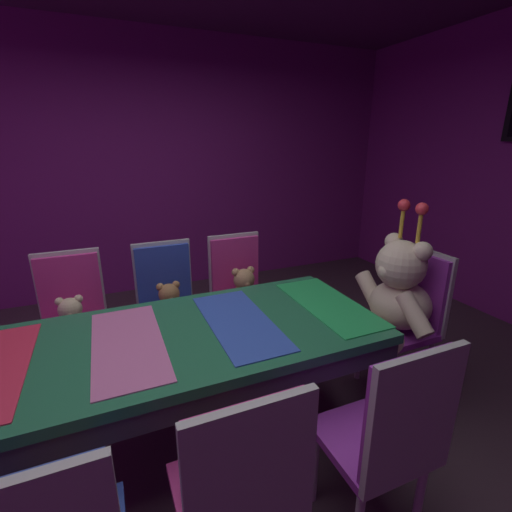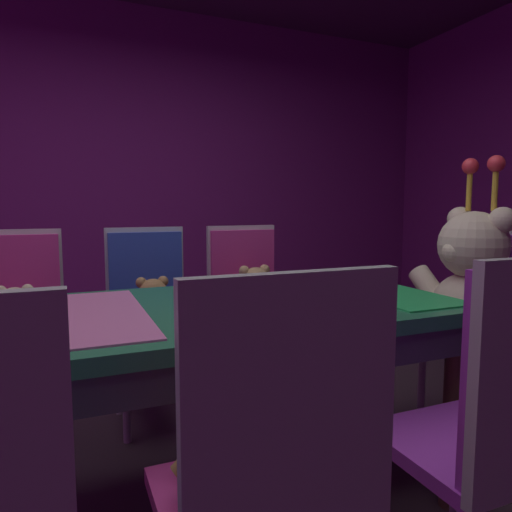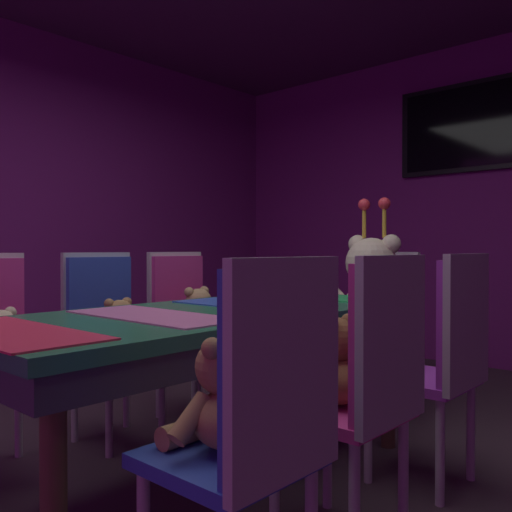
{
  "view_description": "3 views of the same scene",
  "coord_description": "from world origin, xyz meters",
  "px_view_note": "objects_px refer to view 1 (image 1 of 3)",
  "views": [
    {
      "loc": [
        1.63,
        -0.31,
        1.66
      ],
      "look_at": [
        0.2,
        0.3,
        1.17
      ],
      "focal_mm": 25.3,
      "sensor_mm": 36.0,
      "label": 1
    },
    {
      "loc": [
        1.57,
        -0.36,
        1.09
      ],
      "look_at": [
        -0.11,
        0.34,
        0.9
      ],
      "focal_mm": 32.26,
      "sensor_mm": 36.0,
      "label": 2
    },
    {
      "loc": [
        1.74,
        -1.61,
        1.01
      ],
      "look_at": [
        -0.14,
        0.47,
        0.97
      ],
      "focal_mm": 38.45,
      "sensor_mm": 36.0,
      "label": 3
    }
  ],
  "objects_px": {
    "teddy_left_0": "(72,322)",
    "teddy_right_1": "(228,455)",
    "banquet_table": "(188,347)",
    "king_teddy_bear": "(397,291)",
    "chair_right_1": "(243,489)",
    "chair_left_1": "(166,296)",
    "teddy_left_2": "(244,291)",
    "chair_left_2": "(238,284)",
    "chair_right_2": "(394,431)",
    "teddy_left_1": "(170,306)",
    "chair_left_0": "(73,310)",
    "throne_chair": "(413,306)"
  },
  "relations": [
    {
      "from": "chair_right_2",
      "to": "throne_chair",
      "type": "relative_size",
      "value": 1.0
    },
    {
      "from": "chair_left_0",
      "to": "throne_chair",
      "type": "xyz_separation_m",
      "value": [
        0.84,
        2.12,
        0.0
      ]
    },
    {
      "from": "teddy_left_2",
      "to": "chair_left_0",
      "type": "bearing_deg",
      "value": -97.39
    },
    {
      "from": "teddy_left_0",
      "to": "teddy_left_1",
      "type": "distance_m",
      "value": 0.61
    },
    {
      "from": "chair_left_2",
      "to": "chair_left_1",
      "type": "bearing_deg",
      "value": -89.55
    },
    {
      "from": "banquet_table",
      "to": "chair_right_1",
      "type": "xyz_separation_m",
      "value": [
        0.81,
        -0.01,
        -0.06
      ]
    },
    {
      "from": "chair_right_1",
      "to": "chair_left_1",
      "type": "bearing_deg",
      "value": -1.29
    },
    {
      "from": "chair_right_1",
      "to": "banquet_table",
      "type": "bearing_deg",
      "value": -0.53
    },
    {
      "from": "banquet_table",
      "to": "throne_chair",
      "type": "relative_size",
      "value": 2.05
    },
    {
      "from": "throne_chair",
      "to": "king_teddy_bear",
      "type": "bearing_deg",
      "value": -0.0
    },
    {
      "from": "teddy_right_1",
      "to": "chair_left_0",
      "type": "bearing_deg",
      "value": 20.88
    },
    {
      "from": "teddy_left_0",
      "to": "chair_right_2",
      "type": "distance_m",
      "value": 1.92
    },
    {
      "from": "king_teddy_bear",
      "to": "teddy_left_2",
      "type": "bearing_deg",
      "value": -40.92
    },
    {
      "from": "banquet_table",
      "to": "chair_right_1",
      "type": "height_order",
      "value": "chair_right_1"
    },
    {
      "from": "chair_right_1",
      "to": "chair_right_2",
      "type": "relative_size",
      "value": 1.0
    },
    {
      "from": "teddy_left_0",
      "to": "chair_right_2",
      "type": "relative_size",
      "value": 0.31
    },
    {
      "from": "chair_left_1",
      "to": "throne_chair",
      "type": "bearing_deg",
      "value": 61.25
    },
    {
      "from": "chair_right_2",
      "to": "king_teddy_bear",
      "type": "height_order",
      "value": "king_teddy_bear"
    },
    {
      "from": "chair_left_2",
      "to": "chair_right_1",
      "type": "distance_m",
      "value": 1.75
    },
    {
      "from": "teddy_left_0",
      "to": "teddy_left_2",
      "type": "bearing_deg",
      "value": 89.66
    },
    {
      "from": "teddy_right_1",
      "to": "banquet_table",
      "type": "bearing_deg",
      "value": -0.64
    },
    {
      "from": "chair_right_1",
      "to": "throne_chair",
      "type": "xyz_separation_m",
      "value": [
        -0.81,
        1.55,
        0.0
      ]
    },
    {
      "from": "banquet_table",
      "to": "teddy_right_1",
      "type": "bearing_deg",
      "value": -0.64
    },
    {
      "from": "chair_left_1",
      "to": "chair_right_2",
      "type": "xyz_separation_m",
      "value": [
        1.64,
        0.59,
        0.0
      ]
    },
    {
      "from": "teddy_right_1",
      "to": "king_teddy_bear",
      "type": "bearing_deg",
      "value": -64.39
    },
    {
      "from": "teddy_left_1",
      "to": "throne_chair",
      "type": "xyz_separation_m",
      "value": [
        0.69,
        1.51,
        0.01
      ]
    },
    {
      "from": "chair_left_2",
      "to": "throne_chair",
      "type": "bearing_deg",
      "value": 49.06
    },
    {
      "from": "teddy_right_1",
      "to": "chair_left_2",
      "type": "bearing_deg",
      "value": -21.45
    },
    {
      "from": "teddy_right_1",
      "to": "chair_right_2",
      "type": "height_order",
      "value": "chair_right_2"
    },
    {
      "from": "chair_left_0",
      "to": "chair_left_1",
      "type": "height_order",
      "value": "same"
    },
    {
      "from": "teddy_left_2",
      "to": "chair_left_1",
      "type": "bearing_deg",
      "value": -104.42
    },
    {
      "from": "banquet_table",
      "to": "chair_left_1",
      "type": "bearing_deg",
      "value": 177.96
    },
    {
      "from": "teddy_left_2",
      "to": "teddy_right_1",
      "type": "xyz_separation_m",
      "value": [
        1.35,
        -0.59,
        -0.0
      ]
    },
    {
      "from": "teddy_right_1",
      "to": "teddy_left_1",
      "type": "bearing_deg",
      "value": -1.57
    },
    {
      "from": "banquet_table",
      "to": "throne_chair",
      "type": "xyz_separation_m",
      "value": [
        0.0,
        1.54,
        -0.06
      ]
    },
    {
      "from": "banquet_table",
      "to": "throne_chair",
      "type": "distance_m",
      "value": 1.54
    },
    {
      "from": "chair_left_2",
      "to": "teddy_left_2",
      "type": "distance_m",
      "value": 0.15
    },
    {
      "from": "teddy_left_0",
      "to": "teddy_left_1",
      "type": "bearing_deg",
      "value": 89.15
    },
    {
      "from": "chair_left_2",
      "to": "teddy_right_1",
      "type": "relative_size",
      "value": 2.94
    },
    {
      "from": "banquet_table",
      "to": "king_teddy_bear",
      "type": "xyz_separation_m",
      "value": [
        0.0,
        1.38,
        0.08
      ]
    },
    {
      "from": "teddy_left_0",
      "to": "chair_right_2",
      "type": "xyz_separation_m",
      "value": [
        1.51,
        1.2,
        0.02
      ]
    },
    {
      "from": "chair_left_2",
      "to": "teddy_left_0",
      "type": "bearing_deg",
      "value": -83.16
    },
    {
      "from": "chair_left_1",
      "to": "teddy_right_1",
      "type": "xyz_separation_m",
      "value": [
        1.49,
        -0.04,
        -0.0
      ]
    },
    {
      "from": "banquet_table",
      "to": "king_teddy_bear",
      "type": "bearing_deg",
      "value": 90.0
    },
    {
      "from": "chair_right_1",
      "to": "teddy_right_1",
      "type": "relative_size",
      "value": 2.94
    },
    {
      "from": "teddy_left_0",
      "to": "teddy_left_1",
      "type": "height_order",
      "value": "teddy_left_1"
    },
    {
      "from": "teddy_left_0",
      "to": "teddy_right_1",
      "type": "distance_m",
      "value": 1.47
    },
    {
      "from": "teddy_left_1",
      "to": "chair_right_2",
      "type": "bearing_deg",
      "value": 21.45
    },
    {
      "from": "teddy_left_0",
      "to": "teddy_right_1",
      "type": "xyz_separation_m",
      "value": [
        1.36,
        0.57,
        0.01
      ]
    },
    {
      "from": "chair_right_2",
      "to": "teddy_right_1",
      "type": "bearing_deg",
      "value": 76.82
    }
  ]
}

